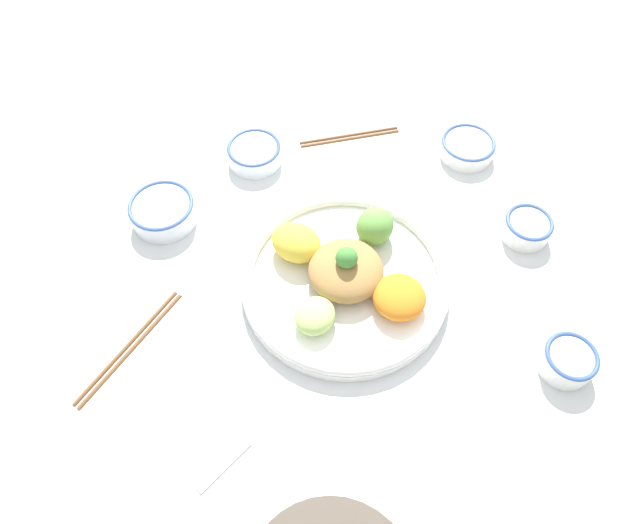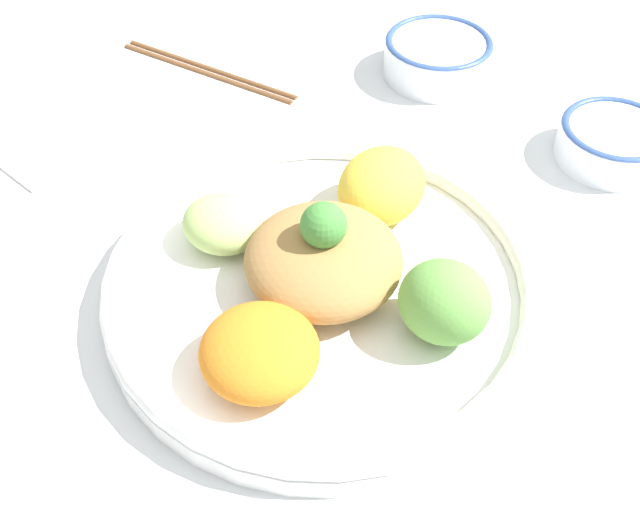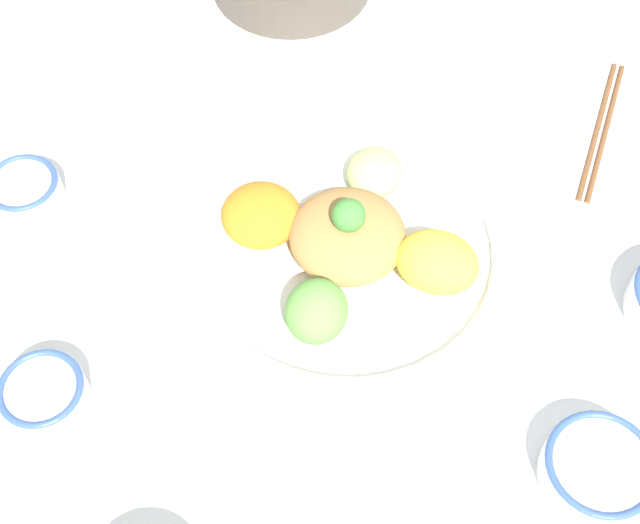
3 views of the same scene
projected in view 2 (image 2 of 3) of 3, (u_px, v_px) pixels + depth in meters
ground_plane at (334, 274)px, 0.63m from camera, size 2.40×2.40×0.00m
salad_platter at (328, 278)px, 0.59m from camera, size 0.35×0.35×0.10m
rice_bowl_blue at (613, 141)px, 0.72m from camera, size 0.10×0.10×0.04m
sauce_bowl_far at (438, 55)px, 0.82m from camera, size 0.12×0.12×0.04m
chopsticks_pair_far at (208, 69)px, 0.84m from camera, size 0.23×0.06×0.01m
serving_spoon_main at (31, 184)px, 0.70m from camera, size 0.13×0.07×0.01m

